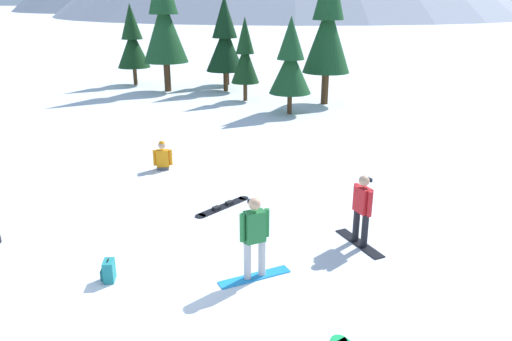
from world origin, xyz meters
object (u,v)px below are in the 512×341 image
object	(u,v)px
backpack_teal	(109,271)
pine_tree_tall	(164,18)
snowboarder_background	(163,158)
pine_tree_twin	(291,62)
pine_tree_short	(227,39)
snowboarder_foreground	(255,237)
loose_snowboard_near_left	(223,206)
pine_tree_slender	(132,41)
pine_tree_young	(328,24)
snowboarder_midground	(362,209)
pine_tree_broad	(225,40)
pine_tree_leaning	(245,56)

from	to	relation	value
backpack_teal	pine_tree_tall	xyz separation A→B (m)	(-7.50, 20.05, 4.08)
snowboarder_background	pine_tree_twin	bearing A→B (deg)	73.62
pine_tree_short	pine_tree_twin	bearing A→B (deg)	-53.82
snowboarder_foreground	pine_tree_twin	size ratio (longest dim) A/B	0.38
loose_snowboard_near_left	pine_tree_slender	bearing A→B (deg)	123.27
pine_tree_young	pine_tree_slender	world-z (taller)	pine_tree_young
pine_tree_slender	pine_tree_tall	xyz separation A→B (m)	(3.02, -1.66, 1.51)
snowboarder_midground	pine_tree_broad	distance (m)	20.34
pine_tree_leaning	pine_tree_tall	bearing A→B (deg)	162.27
backpack_teal	pine_tree_twin	size ratio (longest dim) A/B	0.10
snowboarder_foreground	snowboarder_midground	distance (m)	2.79
pine_tree_twin	pine_tree_young	bearing A→B (deg)	63.98
snowboarder_background	snowboarder_foreground	bearing A→B (deg)	-51.94
pine_tree_broad	pine_tree_short	distance (m)	2.28
snowboarder_midground	pine_tree_twin	bearing A→B (deg)	106.97
loose_snowboard_near_left	pine_tree_leaning	distance (m)	14.89
snowboarder_foreground	pine_tree_leaning	world-z (taller)	pine_tree_leaning
backpack_teal	pine_tree_slender	distance (m)	24.26
snowboarder_background	pine_tree_slender	distance (m)	17.57
pine_tree_young	pine_tree_slender	size ratio (longest dim) A/B	1.48
snowboarder_foreground	pine_tree_broad	bearing A→B (deg)	108.79
pine_tree_young	pine_tree_slender	distance (m)	13.22
pine_tree_leaning	snowboarder_foreground	bearing A→B (deg)	-74.36
pine_tree_slender	pine_tree_tall	distance (m)	3.77
snowboarder_background	loose_snowboard_near_left	xyz separation A→B (m)	(2.90, -2.67, -0.32)
snowboarder_background	backpack_teal	bearing A→B (deg)	-74.89
snowboarder_foreground	snowboarder_background	world-z (taller)	snowboarder_foreground
pine_tree_leaning	pine_tree_twin	world-z (taller)	pine_tree_twin
snowboarder_midground	pine_tree_short	size ratio (longest dim) A/B	0.31
pine_tree_young	pine_tree_broad	size ratio (longest dim) A/B	1.37
pine_tree_short	snowboarder_midground	bearing A→B (deg)	-65.20
pine_tree_short	pine_tree_tall	world-z (taller)	pine_tree_tall
snowboarder_background	pine_tree_young	bearing A→B (deg)	71.18
pine_tree_leaning	pine_tree_twin	distance (m)	4.00
pine_tree_young	pine_tree_twin	bearing A→B (deg)	-116.02
loose_snowboard_near_left	pine_tree_short	size ratio (longest dim) A/B	0.34
snowboarder_foreground	snowboarder_background	xyz separation A→B (m)	(-4.59, 5.86, -0.58)
snowboarder_midground	pine_tree_tall	xyz separation A→B (m)	(-12.27, 17.28, 3.42)
backpack_teal	pine_tree_tall	bearing A→B (deg)	110.50
snowboarder_background	pine_tree_tall	distance (m)	15.08
snowboarder_foreground	snowboarder_background	distance (m)	7.46
snowboarder_foreground	snowboarder_midground	xyz separation A→B (m)	(1.99, 1.96, -0.04)
pine_tree_leaning	loose_snowboard_near_left	bearing A→B (deg)	-77.32
pine_tree_twin	backpack_teal	bearing A→B (deg)	-93.08
snowboarder_midground	snowboarder_background	xyz separation A→B (m)	(-6.57, 3.90, -0.54)
pine_tree_twin	pine_tree_broad	bearing A→B (deg)	132.80
snowboarder_foreground	pine_tree_slender	bearing A→B (deg)	122.47
backpack_teal	snowboarder_foreground	bearing A→B (deg)	16.06
pine_tree_young	pine_tree_slender	bearing A→B (deg)	165.88
pine_tree_leaning	pine_tree_tall	xyz separation A→B (m)	(-5.38, 1.72, 1.86)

